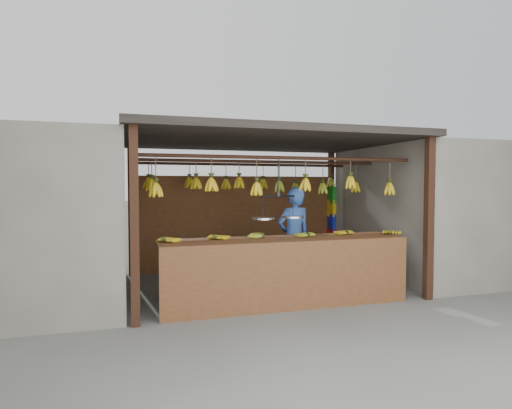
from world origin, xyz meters
name	(u,v)px	position (x,y,z in m)	size (l,w,h in m)	color
ground	(261,285)	(0.00, 0.00, 0.00)	(80.00, 80.00, 0.00)	#5B5B57
stall	(256,164)	(0.00, 0.33, 1.97)	(4.30, 3.30, 2.40)	black
neighbor_left	(10,220)	(-3.60, 0.00, 1.15)	(3.00, 3.00, 2.30)	slate
neighbor_right	(446,211)	(3.60, 0.00, 1.15)	(3.00, 3.00, 2.30)	slate
counter	(286,254)	(-0.04, -1.23, 0.70)	(3.51, 0.77, 0.96)	brown
hanging_bananas	(261,185)	(-0.01, 0.00, 1.62)	(3.61, 2.22, 0.40)	gold
balance_scale	(278,215)	(-0.08, -1.00, 1.21)	(0.80, 0.45, 0.84)	black
vendor	(294,238)	(0.44, -0.31, 0.80)	(0.58, 0.38, 1.59)	#3359A5
bag_bundles	(331,215)	(1.94, 1.35, 1.01)	(0.08, 0.26, 1.18)	#199926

